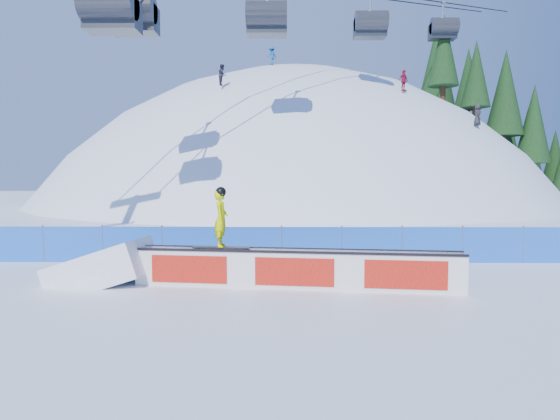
{
  "coord_description": "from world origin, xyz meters",
  "views": [
    {
      "loc": [
        -0.86,
        -11.99,
        2.92
      ],
      "look_at": [
        -1.03,
        2.4,
        1.91
      ],
      "focal_mm": 32.0,
      "sensor_mm": 36.0,
      "label": 1
    }
  ],
  "objects": [
    {
      "name": "ground",
      "position": [
        0.0,
        0.0,
        0.0
      ],
      "size": [
        160.0,
        160.0,
        0.0
      ],
      "primitive_type": "plane",
      "color": "white",
      "rests_on": "ground"
    },
    {
      "name": "snow_hill",
      "position": [
        0.0,
        42.0,
        -18.0
      ],
      "size": [
        64.0,
        64.0,
        64.0
      ],
      "color": "silver",
      "rests_on": "ground"
    },
    {
      "name": "treeline",
      "position": [
        24.77,
        41.13,
        9.0
      ],
      "size": [
        25.36,
        10.99,
        19.16
      ],
      "color": "black",
      "rests_on": "ground"
    },
    {
      "name": "safety_fence",
      "position": [
        0.0,
        4.5,
        0.6
      ],
      "size": [
        22.05,
        0.05,
        1.3
      ],
      "color": "blue",
      "rests_on": "ground"
    },
    {
      "name": "rail_box",
      "position": [
        -0.61,
        0.73,
        0.5
      ],
      "size": [
        8.47,
        1.61,
        1.02
      ],
      "rotation": [
        0.0,
        0.0,
        -0.12
      ],
      "color": "silver",
      "rests_on": "ground"
    },
    {
      "name": "snow_ramp",
      "position": [
        -5.86,
        1.37,
        0.0
      ],
      "size": [
        2.91,
        2.02,
        1.7
      ],
      "primitive_type": null,
      "rotation": [
        0.0,
        -0.31,
        -0.12
      ],
      "color": "white",
      "rests_on": "ground"
    },
    {
      "name": "snowboarder",
      "position": [
        -2.56,
        0.96,
        1.8
      ],
      "size": [
        1.55,
        0.55,
        1.6
      ],
      "rotation": [
        0.0,
        0.0,
        1.54
      ],
      "color": "black",
      "rests_on": "rail_box"
    },
    {
      "name": "distant_skiers",
      "position": [
        2.5,
        30.38,
        11.13
      ],
      "size": [
        20.59,
        9.43,
        8.17
      ],
      "color": "black",
      "rests_on": "ground"
    }
  ]
}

